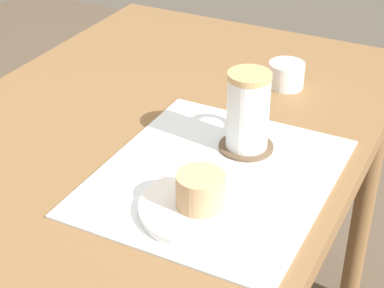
{
  "coord_description": "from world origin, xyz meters",
  "views": [
    {
      "loc": [
        -0.83,
        -0.51,
        1.29
      ],
      "look_at": [
        -0.08,
        -0.13,
        0.78
      ],
      "focal_mm": 60.0,
      "sensor_mm": 36.0,
      "label": 1
    }
  ],
  "objects_px": {
    "pastry": "(200,190)",
    "coffee_mug": "(249,110)",
    "pastry_plate": "(200,208)",
    "dining_table": "(148,171)",
    "sugar_bowl": "(286,75)"
  },
  "relations": [
    {
      "from": "sugar_bowl",
      "to": "coffee_mug",
      "type": "bearing_deg",
      "value": -174.87
    },
    {
      "from": "pastry_plate",
      "to": "pastry",
      "type": "distance_m",
      "value": 0.03
    },
    {
      "from": "coffee_mug",
      "to": "sugar_bowl",
      "type": "relative_size",
      "value": 1.87
    },
    {
      "from": "dining_table",
      "to": "coffee_mug",
      "type": "xyz_separation_m",
      "value": [
        0.02,
        -0.18,
        0.16
      ]
    },
    {
      "from": "pastry",
      "to": "coffee_mug",
      "type": "bearing_deg",
      "value": 2.47
    },
    {
      "from": "pastry_plate",
      "to": "coffee_mug",
      "type": "distance_m",
      "value": 0.2
    },
    {
      "from": "coffee_mug",
      "to": "pastry_plate",
      "type": "bearing_deg",
      "value": -177.53
    },
    {
      "from": "dining_table",
      "to": "coffee_mug",
      "type": "distance_m",
      "value": 0.24
    },
    {
      "from": "pastry_plate",
      "to": "sugar_bowl",
      "type": "distance_m",
      "value": 0.44
    },
    {
      "from": "dining_table",
      "to": "sugar_bowl",
      "type": "height_order",
      "value": "sugar_bowl"
    },
    {
      "from": "pastry",
      "to": "sugar_bowl",
      "type": "xyz_separation_m",
      "value": [
        0.44,
        0.03,
        -0.02
      ]
    },
    {
      "from": "dining_table",
      "to": "pastry_plate",
      "type": "relative_size",
      "value": 6.24
    },
    {
      "from": "pastry",
      "to": "coffee_mug",
      "type": "distance_m",
      "value": 0.19
    },
    {
      "from": "pastry",
      "to": "coffee_mug",
      "type": "xyz_separation_m",
      "value": [
        0.19,
        0.01,
        0.03
      ]
    },
    {
      "from": "pastry",
      "to": "coffee_mug",
      "type": "relative_size",
      "value": 0.53
    }
  ]
}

